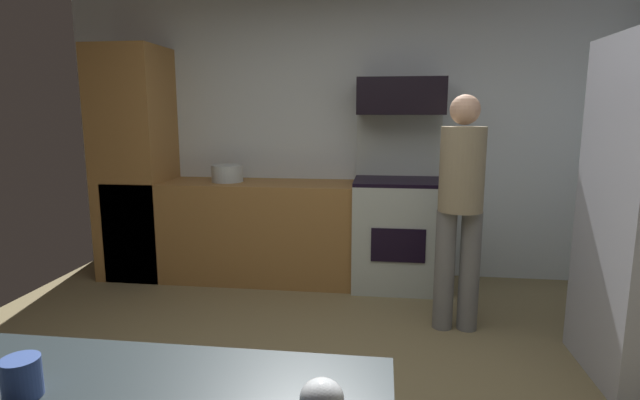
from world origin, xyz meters
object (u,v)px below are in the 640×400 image
(oven_range, at_px, (397,228))
(microwave, at_px, (401,96))
(mug_tea, at_px, (22,377))
(stock_pot, at_px, (227,173))
(person_cook, at_px, (460,202))

(oven_range, xyz_separation_m, microwave, (0.00, 0.09, 1.14))
(mug_tea, bearing_deg, stock_pot, 100.73)
(person_cook, distance_m, stock_pot, 2.12)
(microwave, relative_size, mug_tea, 8.42)
(oven_range, height_order, mug_tea, oven_range)
(microwave, distance_m, stock_pot, 1.68)
(mug_tea, relative_size, stock_pot, 0.31)
(oven_range, bearing_deg, person_cook, -65.52)
(person_cook, bearing_deg, microwave, 112.49)
(oven_range, xyz_separation_m, stock_pot, (-1.53, 0.01, 0.46))
(microwave, xyz_separation_m, mug_tea, (-0.90, -3.43, -0.71))
(oven_range, relative_size, stock_pot, 5.30)
(stock_pot, bearing_deg, oven_range, -0.23)
(person_cook, xyz_separation_m, mug_tea, (-1.29, -2.48, 0.03))
(person_cook, bearing_deg, stock_pot, 155.72)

